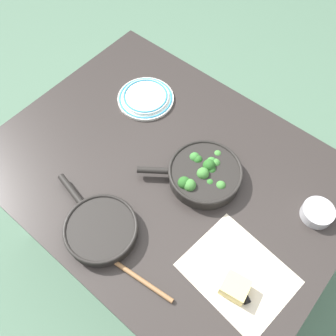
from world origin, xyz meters
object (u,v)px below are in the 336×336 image
grater_knife (236,279)px  skillet_broccoli (204,173)px  dinner_plate_stack (146,97)px  skillet_eggs (101,229)px  wooden_spoon (118,264)px  cheese_block (235,287)px  prep_bowl_steel (317,213)px

grater_knife → skillet_broccoli: bearing=-7.4°
skillet_broccoli → dinner_plate_stack: bearing=-56.7°
skillet_broccoli → grater_knife: 0.39m
skillet_eggs → dinner_plate_stack: 0.61m
skillet_eggs → wooden_spoon: 0.13m
skillet_eggs → grater_knife: size_ratio=1.84×
skillet_broccoli → cheese_block: 0.41m
skillet_eggs → dinner_plate_stack: bearing=-51.3°
wooden_spoon → grater_knife: (0.32, 0.21, 0.00)m
cheese_block → prep_bowl_steel: (0.07, 0.39, -0.01)m
grater_knife → prep_bowl_steel: size_ratio=1.89×
dinner_plate_stack → grater_knife: bearing=-27.7°
skillet_broccoli → grater_knife: (0.31, -0.23, -0.02)m
prep_bowl_steel → dinner_plate_stack: bearing=178.9°
skillet_eggs → dinner_plate_stack: (-0.28, 0.54, -0.01)m
skillet_broccoli → wooden_spoon: size_ratio=1.01×
prep_bowl_steel → skillet_broccoli: bearing=-161.3°
grater_knife → wooden_spoon: bearing=62.7°
skillet_eggs → prep_bowl_steel: bearing=-124.1°
skillet_broccoli → cheese_block: skillet_broccoli is taller
prep_bowl_steel → wooden_spoon: bearing=-125.2°
skillet_broccoli → cheese_block: bearing=103.5°
grater_knife → prep_bowl_steel: bearing=-73.4°
grater_knife → prep_bowl_steel: 0.37m
dinner_plate_stack → prep_bowl_steel: bearing=-1.1°
grater_knife → prep_bowl_steel: (0.08, 0.36, 0.01)m
skillet_eggs → cheese_block: 0.47m
grater_knife → skillet_eggs: bearing=49.7°
skillet_broccoli → wooden_spoon: bearing=51.3°
wooden_spoon → grater_knife: 0.38m
skillet_eggs → cheese_block: cheese_block is taller
cheese_block → prep_bowl_steel: cheese_block is taller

